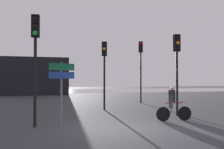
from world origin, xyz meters
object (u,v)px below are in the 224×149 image
at_px(distant_building, 10,76).
at_px(traffic_light_near_left, 35,49).
at_px(traffic_light_center, 104,62).
at_px(traffic_light_near_right, 177,59).
at_px(cyclist, 173,103).
at_px(direction_sign_post, 62,82).
at_px(traffic_light_far_right, 141,61).

distance_m(distant_building, traffic_light_near_left, 23.64).
distance_m(traffic_light_center, traffic_light_near_left, 6.34).
bearing_deg(traffic_light_near_right, cyclist, 57.38).
xyz_separation_m(traffic_light_near_left, direction_sign_post, (1.04, -0.00, -1.32)).
bearing_deg(distant_building, cyclist, -66.82).
height_order(distant_building, cyclist, distant_building).
xyz_separation_m(distant_building, traffic_light_far_right, (11.94, -14.51, 1.11)).
xyz_separation_m(traffic_light_near_right, cyclist, (-1.05, -1.45, -2.16)).
bearing_deg(direction_sign_post, traffic_light_center, -140.28).
relative_size(distant_building, traffic_light_near_left, 3.21).
bearing_deg(direction_sign_post, traffic_light_far_right, -147.68).
distance_m(traffic_light_near_left, cyclist, 6.44).
relative_size(traffic_light_near_right, direction_sign_post, 1.64).
distance_m(traffic_light_center, traffic_light_near_right, 4.71).
distance_m(distant_building, traffic_light_center, 20.02).
height_order(distant_building, traffic_light_center, distant_building).
relative_size(distant_building, traffic_light_near_right, 3.37).
relative_size(traffic_light_near_left, traffic_light_far_right, 0.89).
relative_size(traffic_light_near_left, direction_sign_post, 1.72).
height_order(traffic_light_center, traffic_light_far_right, traffic_light_far_right).
bearing_deg(traffic_light_near_left, distant_building, -75.40).
height_order(direction_sign_post, cyclist, direction_sign_post).
relative_size(direction_sign_post, cyclist, 1.52).
bearing_deg(distant_building, traffic_light_far_right, -50.54).
height_order(distant_building, traffic_light_far_right, traffic_light_far_right).
bearing_deg(traffic_light_near_left, traffic_light_far_right, -127.30).
distance_m(traffic_light_near_right, cyclist, 2.81).
relative_size(traffic_light_near_right, cyclist, 2.50).
xyz_separation_m(traffic_light_near_right, direction_sign_post, (-6.03, -1.37, -1.18)).
bearing_deg(distant_building, direction_sign_post, -77.80).
relative_size(distant_building, direction_sign_post, 5.54).
distance_m(traffic_light_near_left, direction_sign_post, 1.68).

